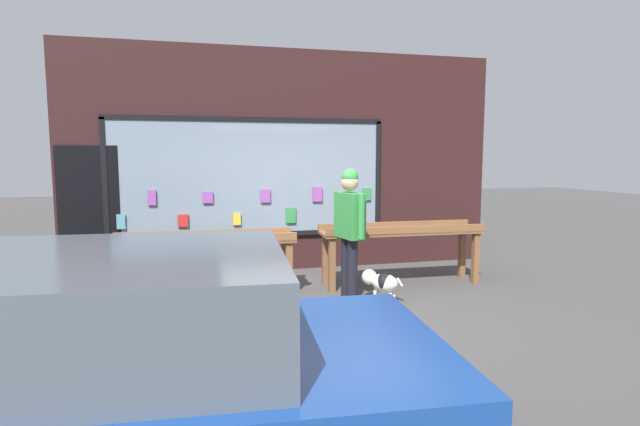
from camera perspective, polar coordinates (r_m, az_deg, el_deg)
The scene contains 8 objects.
ground_plane at distance 6.48m, azimuth 0.48°, elevation -10.89°, with size 40.00×40.00×0.00m, color #474444.
shopfront_facade at distance 8.50m, azimuth -4.12°, elevation 5.75°, with size 7.29×0.29×3.70m.
display_table_left at distance 7.02m, azimuth -12.97°, elevation -3.69°, with size 2.47×0.63×0.90m.
display_table_right at distance 7.63m, azimuth 9.29°, elevation -2.63°, with size 2.47×0.66×0.92m.
person_browsing at distance 6.65m, azimuth 3.40°, elevation -1.16°, with size 0.32×0.68×1.77m.
small_dog at distance 6.74m, azimuth 7.02°, elevation -7.78°, with size 0.47×0.47×0.43m.
sandwich_board_sign at distance 7.15m, azimuth -29.24°, elevation -6.28°, with size 0.83×0.95×0.89m.
parked_car at distance 3.23m, azimuth -27.18°, elevation -16.13°, with size 4.46×2.21×1.41m.
Camera 1 is at (-1.57, -5.98, 1.95)m, focal length 28.00 mm.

